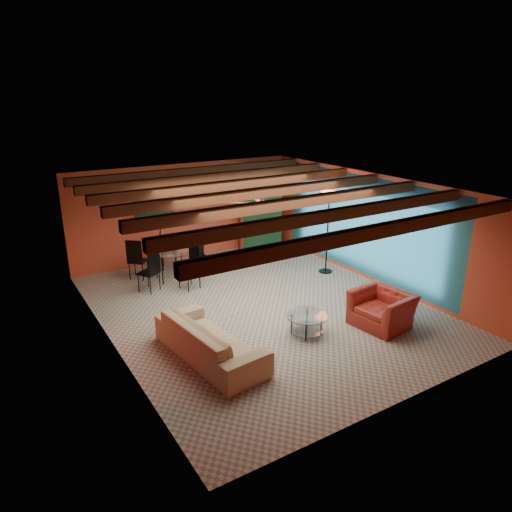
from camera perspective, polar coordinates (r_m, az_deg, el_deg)
room at (r=9.81m, az=0.27°, el=6.55°), size 6.52×8.01×2.71m
sofa at (r=8.53m, az=-5.59°, el=-10.04°), size 1.23×2.53×0.71m
armchair at (r=9.91m, az=15.04°, el=-6.24°), size 1.11×1.23×0.72m
coffee_table at (r=9.36m, az=6.14°, el=-8.26°), size 0.89×0.89×0.42m
dining_table at (r=12.02m, az=-10.55°, el=-0.44°), size 2.20×2.20×1.08m
armoire at (r=14.22m, az=0.15°, el=4.96°), size 1.28×0.89×2.03m
floor_lamp at (r=12.32m, az=8.68°, el=2.83°), size 0.54×0.54×2.17m
ceiling_fan at (r=9.72m, az=0.62°, el=6.42°), size 1.50×1.50×0.44m
painting at (r=13.00m, az=-12.23°, el=6.04°), size 1.05×0.03×0.65m
potted_plant at (r=13.97m, az=0.15°, el=9.92°), size 0.43×0.37×0.46m
vase at (r=11.83m, az=-10.73°, el=2.41°), size 0.21×0.21×0.17m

